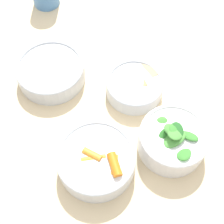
% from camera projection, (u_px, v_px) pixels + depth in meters
% --- Properties ---
extents(ground_plane, '(10.00, 10.00, 0.00)m').
position_uv_depth(ground_plane, '(111.00, 177.00, 1.46)').
color(ground_plane, gray).
extents(dining_table, '(1.28, 1.01, 0.72)m').
position_uv_depth(dining_table, '(110.00, 109.00, 0.92)').
color(dining_table, beige).
rests_on(dining_table, ground_plane).
extents(bowl_carrots, '(0.18, 0.18, 0.07)m').
position_uv_depth(bowl_carrots, '(97.00, 160.00, 0.70)').
color(bowl_carrots, silver).
rests_on(bowl_carrots, dining_table).
extents(bowl_greens, '(0.16, 0.16, 0.09)m').
position_uv_depth(bowl_greens, '(173.00, 140.00, 0.72)').
color(bowl_greens, white).
rests_on(bowl_greens, dining_table).
extents(bowl_beans_hotdog, '(0.18, 0.18, 0.05)m').
position_uv_depth(bowl_beans_hotdog, '(51.00, 72.00, 0.84)').
color(bowl_beans_hotdog, silver).
rests_on(bowl_beans_hotdog, dining_table).
extents(bowl_cookies, '(0.15, 0.15, 0.05)m').
position_uv_depth(bowl_cookies, '(135.00, 86.00, 0.81)').
color(bowl_cookies, silver).
rests_on(bowl_cookies, dining_table).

